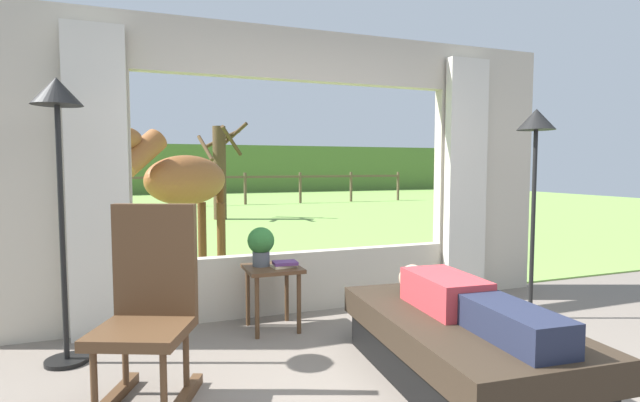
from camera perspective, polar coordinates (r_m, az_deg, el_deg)
back_wall_with_window at (r=4.39m, az=-2.11°, el=3.00°), size 5.20×0.12×2.55m
curtain_panel_left at (r=4.04m, az=-24.84°, el=1.82°), size 0.44×0.10×2.40m
curtain_panel_right at (r=5.07m, az=16.88°, el=2.42°), size 0.44×0.10×2.40m
outdoor_pasture_lawn at (r=15.18m, az=-15.22°, el=-1.02°), size 36.00×21.68×0.02m
distant_hill_ridge at (r=24.94m, az=-17.38°, el=3.64°), size 36.00×2.00×2.40m
recliner_sofa at (r=3.23m, az=16.07°, el=-16.29°), size 1.03×1.76×0.42m
reclining_person at (r=3.10m, az=16.75°, el=-11.29°), size 0.38×1.44×0.22m
rocking_chair at (r=2.93m, az=-19.63°, el=-11.77°), size 0.69×0.80×1.12m
side_table at (r=3.99m, az=-5.65°, el=-9.08°), size 0.44×0.44×0.52m
potted_plant at (r=3.97m, az=-7.02°, el=-5.07°), size 0.22×0.22×0.32m
book_stack at (r=3.93m, az=-4.23°, el=-7.48°), size 0.22×0.16×0.05m
floor_lamp_left at (r=3.62m, az=-28.63°, el=6.99°), size 0.32×0.32×1.92m
floor_lamp_right at (r=4.55m, az=24.18°, el=5.53°), size 0.32×0.32×1.83m
horse at (r=5.96m, az=-16.03°, el=2.23°), size 1.59×1.46×1.73m
pasture_tree at (r=12.18m, az=-11.78°, el=3.75°), size 1.23×1.32×2.42m
pasture_fence_line at (r=16.47m, az=-15.70°, el=1.93°), size 16.10×0.10×1.10m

